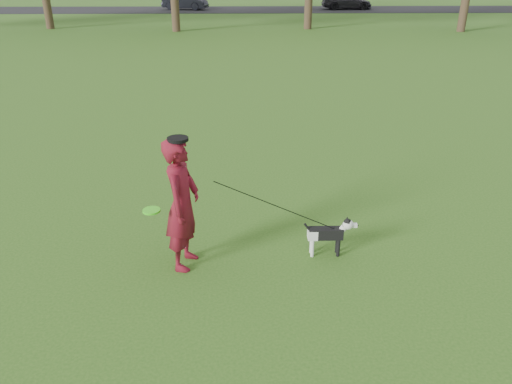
{
  "coord_description": "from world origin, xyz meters",
  "views": [
    {
      "loc": [
        0.01,
        -5.77,
        3.83
      ],
      "look_at": [
        0.16,
        0.44,
        0.95
      ],
      "focal_mm": 35.0,
      "sensor_mm": 36.0,
      "label": 1
    }
  ],
  "objects_px": {
    "man": "(182,204)",
    "dog": "(330,232)",
    "car_mid": "(185,2)",
    "car_right": "(347,2)"
  },
  "relations": [
    {
      "from": "car_right",
      "to": "man",
      "type": "bearing_deg",
      "value": 163.74
    },
    {
      "from": "man",
      "to": "car_mid",
      "type": "relative_size",
      "value": 0.47
    },
    {
      "from": "man",
      "to": "car_right",
      "type": "relative_size",
      "value": 0.43
    },
    {
      "from": "man",
      "to": "dog",
      "type": "distance_m",
      "value": 2.1
    },
    {
      "from": "car_mid",
      "to": "car_right",
      "type": "distance_m",
      "value": 13.93
    },
    {
      "from": "car_mid",
      "to": "dog",
      "type": "bearing_deg",
      "value": -156.45
    },
    {
      "from": "man",
      "to": "dog",
      "type": "xyz_separation_m",
      "value": [
        2.02,
        0.19,
        -0.56
      ]
    },
    {
      "from": "dog",
      "to": "car_mid",
      "type": "relative_size",
      "value": 0.2
    },
    {
      "from": "man",
      "to": "dog",
      "type": "bearing_deg",
      "value": -73.03
    },
    {
      "from": "dog",
      "to": "car_right",
      "type": "bearing_deg",
      "value": 78.93
    }
  ]
}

